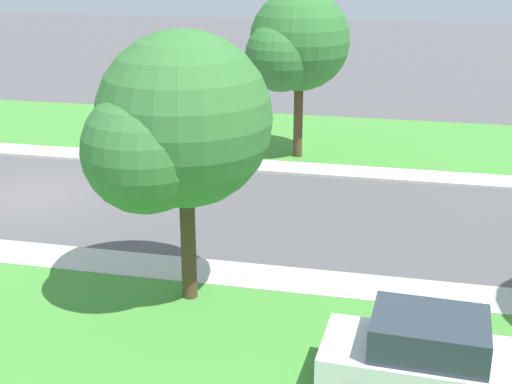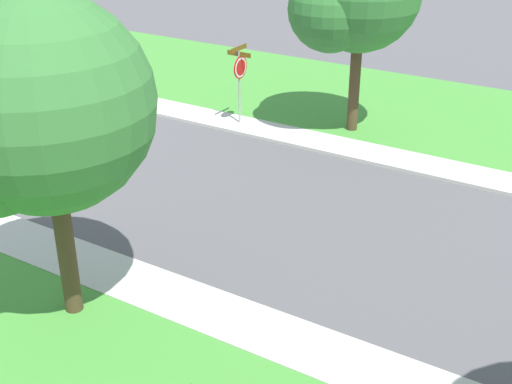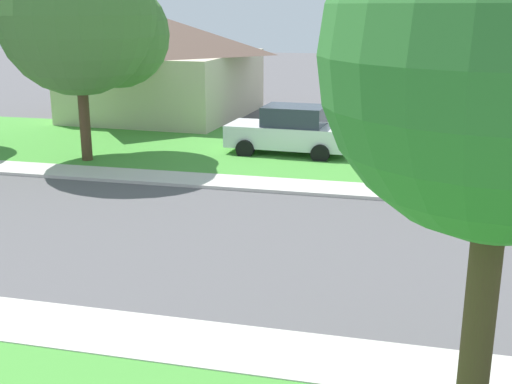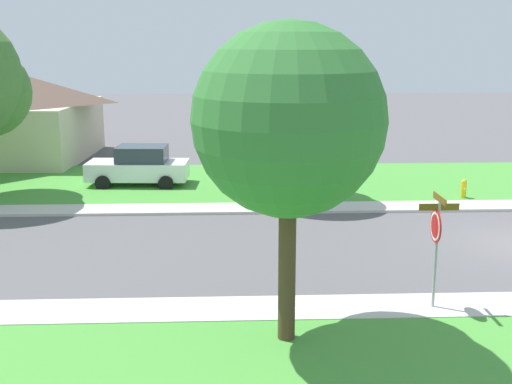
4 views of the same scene
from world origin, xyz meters
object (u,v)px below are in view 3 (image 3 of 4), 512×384
Objects in this scene: tree_corner_large at (87,20)px; house_right_setback at (166,66)px; car_white_near_corner at (290,131)px; tree_across_left at (478,35)px.

tree_corner_large is 9.71m from house_right_setback.
tree_across_left is at bearing -114.52° from car_white_near_corner.
tree_across_left reaches higher than house_right_setback.
tree_across_left reaches higher than car_white_near_corner.
house_right_setback is (6.94, 7.33, 1.50)m from car_white_near_corner.
car_white_near_corner is at bearing -133.42° from house_right_setback.
tree_corner_large is (-2.43, 6.29, 3.80)m from car_white_near_corner.
tree_corner_large reaches higher than house_right_setback.
tree_corner_large reaches higher than tree_across_left.
house_right_setback is at bearing 53.90° from tree_across_left.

